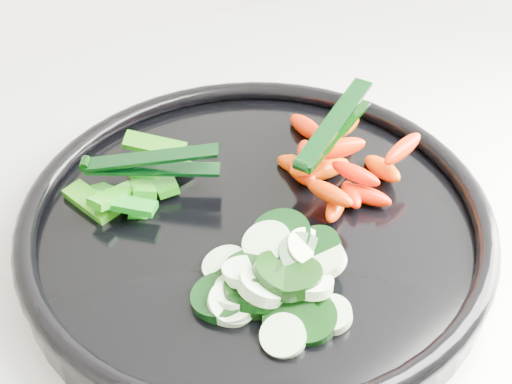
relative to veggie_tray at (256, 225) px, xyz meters
name	(u,v)px	position (x,y,z in m)	size (l,w,h in m)	color
counter	(398,373)	(0.27, 0.08, -0.48)	(2.02, 0.62, 0.93)	white
veggie_tray	(256,225)	(0.00, 0.00, 0.00)	(0.44, 0.44, 0.04)	black
cucumber_pile	(268,282)	(-0.03, -0.07, 0.01)	(0.13, 0.13, 0.04)	black
carrot_pile	(333,160)	(0.08, 0.02, 0.02)	(0.12, 0.15, 0.05)	#FF2F00
pepper_pile	(135,183)	(-0.07, 0.08, 0.01)	(0.11, 0.11, 0.03)	#0A720C
tong_carrot	(332,130)	(0.08, 0.02, 0.05)	(0.10, 0.07, 0.02)	black
tong_pepper	(147,163)	(-0.06, 0.08, 0.03)	(0.11, 0.07, 0.02)	black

